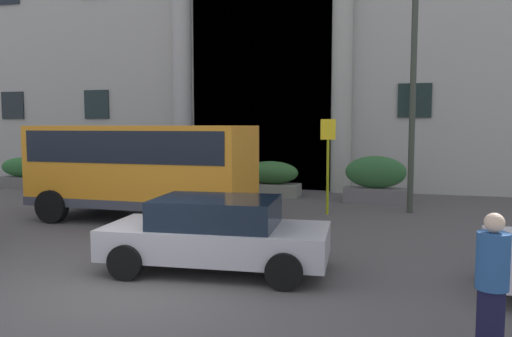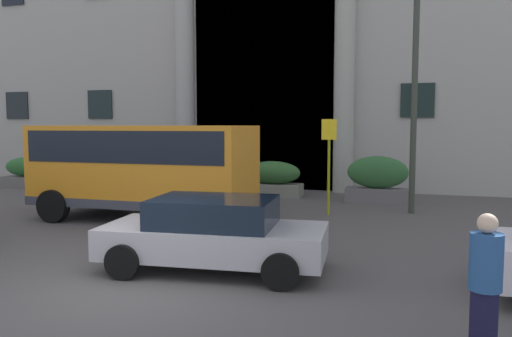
% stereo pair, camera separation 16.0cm
% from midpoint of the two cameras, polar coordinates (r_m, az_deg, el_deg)
% --- Properties ---
extents(ground_plane, '(80.00, 64.00, 0.12)m').
position_cam_midpoint_polar(ground_plane, '(8.74, -13.15, -13.38)').
color(ground_plane, '#4E4B49').
extents(office_building_facade, '(34.55, 9.65, 16.27)m').
position_cam_midpoint_polar(office_building_facade, '(25.59, 7.21, 17.31)').
color(office_building_facade, '#A8A69D').
rests_on(office_building_facade, ground_plane).
extents(orange_minibus, '(6.10, 2.75, 2.64)m').
position_cam_midpoint_polar(orange_minibus, '(14.52, -12.20, 0.61)').
color(orange_minibus, orange).
rests_on(orange_minibus, ground_plane).
extents(bus_stop_sign, '(0.44, 0.08, 2.83)m').
position_cam_midpoint_polar(bus_stop_sign, '(14.97, 8.56, 1.38)').
color(bus_stop_sign, '#929F12').
rests_on(bus_stop_sign, ground_plane).
extents(hedge_planter_east, '(2.17, 0.80, 1.28)m').
position_cam_midpoint_polar(hedge_planter_east, '(23.44, -24.35, -0.45)').
color(hedge_planter_east, slate).
rests_on(hedge_planter_east, ground_plane).
extents(hedge_planter_entrance_left, '(2.12, 0.74, 1.60)m').
position_cam_midpoint_polar(hedge_planter_entrance_left, '(17.62, 13.84, -1.31)').
color(hedge_planter_entrance_left, slate).
rests_on(hedge_planter_entrance_left, ground_plane).
extents(hedge_planter_far_east, '(2.14, 0.98, 1.31)m').
position_cam_midpoint_polar(hedge_planter_far_east, '(18.75, 2.18, -1.23)').
color(hedge_planter_far_east, gray).
rests_on(hedge_planter_far_east, ground_plane).
extents(parked_sedan_far, '(4.19, 2.22, 1.34)m').
position_cam_midpoint_polar(parked_sedan_far, '(9.33, -4.28, -7.30)').
color(parked_sedan_far, '#B5B3B8').
rests_on(parked_sedan_far, ground_plane).
extents(pedestrian_man_red_shirt, '(0.36, 0.36, 1.70)m').
position_cam_midpoint_polar(pedestrian_man_red_shirt, '(6.35, 25.18, -12.15)').
color(pedestrian_man_red_shirt, '#161633').
rests_on(pedestrian_man_red_shirt, ground_plane).
extents(lamppost_plaza_centre, '(0.40, 0.40, 7.22)m').
position_cam_midpoint_polar(lamppost_plaza_centre, '(15.84, 17.85, 10.41)').
color(lamppost_plaza_centre, '#363D31').
rests_on(lamppost_plaza_centre, ground_plane).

